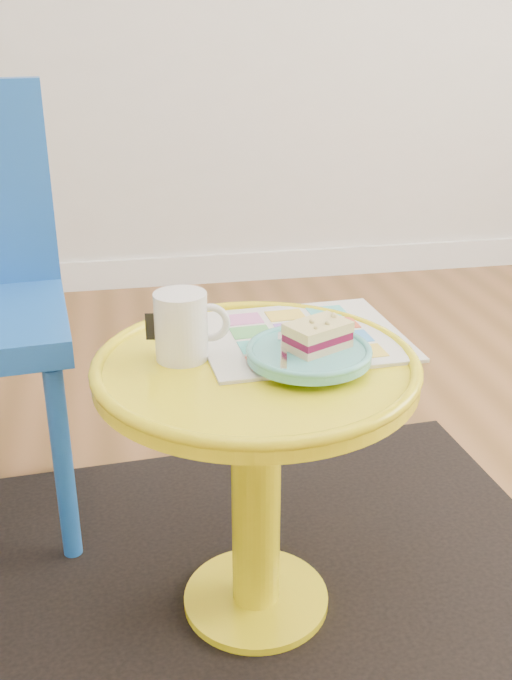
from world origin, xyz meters
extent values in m
plane|color=brown|center=(0.00, 0.00, 0.00)|extent=(4.00, 4.00, 0.00)
cube|color=white|center=(0.00, 1.99, 0.06)|extent=(4.00, 0.02, 0.12)
cube|color=black|center=(-0.29, 0.11, 0.00)|extent=(1.37, 1.18, 0.01)
cylinder|color=yellow|center=(-0.29, 0.11, 0.01)|extent=(0.27, 0.27, 0.02)
cylinder|color=yellow|center=(-0.29, 0.11, 0.25)|extent=(0.09, 0.09, 0.46)
cylinder|color=yellow|center=(-0.29, 0.11, 0.49)|extent=(0.53, 0.53, 0.03)
cylinder|color=blue|center=(-0.64, 0.32, 0.21)|extent=(0.04, 0.04, 0.43)
cylinder|color=blue|center=(-0.67, 0.64, 0.21)|extent=(0.04, 0.04, 0.43)
cube|color=silver|center=(-0.20, 0.19, 0.51)|extent=(0.37, 0.32, 0.01)
cylinder|color=silver|center=(-0.41, 0.15, 0.56)|extent=(0.09, 0.09, 0.11)
torus|color=silver|center=(-0.36, 0.14, 0.57)|extent=(0.07, 0.02, 0.07)
cylinder|color=#D1B78C|center=(-0.41, 0.15, 0.61)|extent=(0.08, 0.08, 0.01)
cylinder|color=#55B5B0|center=(-0.21, 0.08, 0.52)|extent=(0.08, 0.08, 0.01)
cylinder|color=#55B5B0|center=(-0.21, 0.08, 0.53)|extent=(0.20, 0.20, 0.02)
cube|color=#D3BC8C|center=(-0.20, 0.08, 0.54)|extent=(0.12, 0.10, 0.01)
cube|color=maroon|center=(-0.20, 0.08, 0.55)|extent=(0.11, 0.10, 0.01)
cube|color=#EADB8C|center=(-0.20, 0.08, 0.57)|extent=(0.12, 0.10, 0.02)
cube|color=silver|center=(-0.26, 0.06, 0.54)|extent=(0.04, 0.11, 0.00)
cube|color=silver|center=(-0.24, 0.13, 0.54)|extent=(0.03, 0.04, 0.00)
camera|label=1|loc=(-0.50, -0.99, 1.03)|focal=40.00mm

